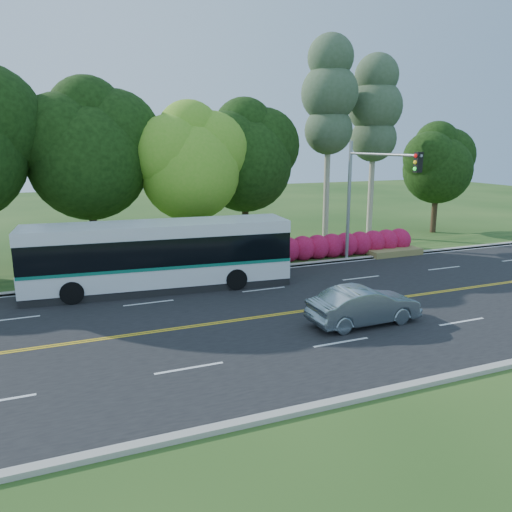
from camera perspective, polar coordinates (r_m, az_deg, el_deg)
name	(u,v)px	position (r m, az deg, el deg)	size (l,w,h in m)	color
ground	(307,311)	(21.19, 5.87, -6.24)	(120.00, 120.00, 0.00)	#1E4316
road	(307,311)	(21.18, 5.87, -6.22)	(60.00, 14.00, 0.02)	black
curb_north	(246,270)	(27.41, -1.12, -1.58)	(60.00, 0.30, 0.15)	#ABA89B
curb_south	(423,383)	(15.71, 18.51, -13.65)	(60.00, 0.30, 0.15)	#ABA89B
grass_verge	(235,263)	(29.10, -2.43, -0.79)	(60.00, 4.00, 0.10)	#1E4316
lane_markings	(305,311)	(21.14, 5.64, -6.22)	(57.60, 13.82, 0.00)	gold
tree_row	(131,146)	(30.08, -14.14, 12.14)	(44.70, 9.10, 13.84)	black
bougainvillea_hedge	(349,245)	(31.33, 10.56, 1.24)	(9.50, 2.25, 1.50)	#AA0E23
traffic_signal	(368,184)	(28.13, 12.72, 7.99)	(0.42, 6.10, 7.00)	gray
transit_bus	(159,256)	(24.13, -11.03, -0.05)	(12.50, 3.70, 3.22)	white
sedan	(364,306)	(19.81, 12.24, -5.56)	(1.55, 4.44, 1.46)	slate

